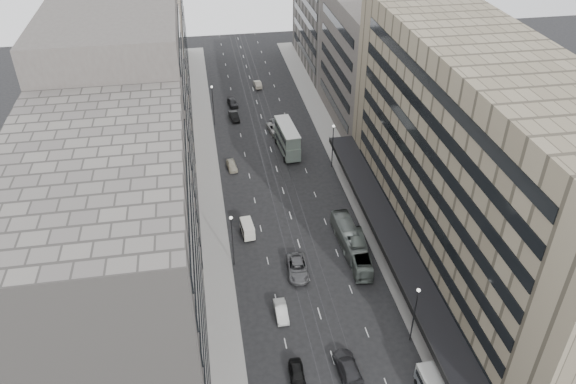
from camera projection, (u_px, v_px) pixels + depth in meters
ground at (321, 319)px, 69.50m from camera, size 220.00×220.00×0.00m
sidewalk_right at (341, 158)px, 101.76m from camera, size 4.00×125.00×0.15m
sidewalk_left at (208, 170)px, 98.38m from camera, size 4.00×125.00×0.15m
department_store at (477, 168)px, 70.67m from camera, size 19.20×60.00×30.00m
building_right_mid at (373, 63)px, 108.24m from camera, size 15.00×28.00×24.00m
building_right_far at (336, 8)px, 131.61m from camera, size 15.00×32.00×28.00m
building_left_a at (117, 299)px, 51.55m from camera, size 15.00×28.00×30.00m
building_left_b at (131, 140)px, 72.46m from camera, size 15.00×26.00×34.00m
building_left_c at (144, 89)px, 97.02m from camera, size 15.00×28.00×25.00m
building_left_d at (149, 22)px, 123.11m from camera, size 15.00×38.00×28.00m
lamp_right_near at (415, 309)px, 63.87m from camera, size 0.44×0.44×8.32m
lamp_right_far at (333, 141)px, 96.52m from camera, size 0.44×0.44×8.32m
lamp_left_near at (232, 235)px, 75.02m from camera, size 0.44×0.44×8.32m
lamp_left_far at (213, 101)px, 110.11m from camera, size 0.44×0.44×8.32m
bus_near at (359, 253)px, 77.76m from camera, size 3.40×10.18×2.78m
bus_far at (349, 237)px, 80.65m from camera, size 2.84×10.76×2.98m
double_decker at (287, 138)px, 102.25m from camera, size 3.56×9.85×5.29m
panel_van at (247, 229)px, 82.64m from camera, size 2.05×3.74×2.27m
sedan_0 at (297, 374)px, 61.85m from camera, size 1.87×4.23×1.41m
sedan_1 at (281, 311)px, 69.69m from camera, size 1.47×4.19×1.38m
sedan_2 at (298, 268)px, 76.12m from camera, size 3.19×6.15×1.66m
sedan_3 at (348, 367)px, 62.48m from camera, size 2.60×5.80×1.65m
sedan_4 at (232, 165)px, 98.55m from camera, size 1.97×4.13×1.36m
sedan_5 at (234, 116)px, 114.40m from camera, size 2.09×4.66×1.49m
sedan_6 at (276, 128)px, 110.09m from camera, size 3.42×6.23×1.66m
sedan_7 at (275, 123)px, 111.99m from camera, size 2.07×4.84×1.39m
sedan_8 at (233, 102)px, 119.88m from camera, size 2.32×4.54×1.48m
sedan_9 at (258, 84)px, 128.06m from camera, size 1.66×4.33×1.41m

